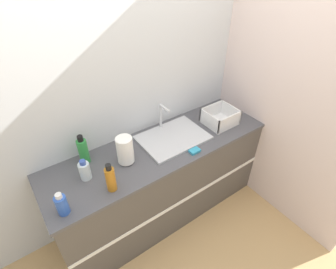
{
  "coord_description": "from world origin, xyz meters",
  "views": [
    {
      "loc": [
        -0.95,
        -1.16,
        2.34
      ],
      "look_at": [
        0.06,
        0.27,
        1.0
      ],
      "focal_mm": 28.0,
      "sensor_mm": 36.0,
      "label": 1
    }
  ],
  "objects_px": {
    "bottle_blue": "(62,205)",
    "dish_rack": "(220,118)",
    "bottle_amber": "(111,179)",
    "bottle_green": "(83,151)",
    "sink": "(173,137)",
    "paper_towel_roll": "(125,150)",
    "bottle_clear": "(85,171)"
  },
  "relations": [
    {
      "from": "bottle_green",
      "to": "bottle_blue",
      "type": "bearing_deg",
      "value": -127.49
    },
    {
      "from": "bottle_blue",
      "to": "dish_rack",
      "type": "bearing_deg",
      "value": 5.75
    },
    {
      "from": "dish_rack",
      "to": "bottle_clear",
      "type": "bearing_deg",
      "value": 177.7
    },
    {
      "from": "sink",
      "to": "paper_towel_roll",
      "type": "xyz_separation_m",
      "value": [
        -0.49,
        -0.03,
        0.1
      ]
    },
    {
      "from": "sink",
      "to": "bottle_clear",
      "type": "bearing_deg",
      "value": -178.71
    },
    {
      "from": "dish_rack",
      "to": "bottle_green",
      "type": "xyz_separation_m",
      "value": [
        -1.26,
        0.23,
        0.06
      ]
    },
    {
      "from": "bottle_clear",
      "to": "bottle_blue",
      "type": "height_order",
      "value": "bottle_blue"
    },
    {
      "from": "paper_towel_roll",
      "to": "bottle_green",
      "type": "distance_m",
      "value": 0.33
    },
    {
      "from": "bottle_green",
      "to": "dish_rack",
      "type": "bearing_deg",
      "value": -10.42
    },
    {
      "from": "sink",
      "to": "dish_rack",
      "type": "relative_size",
      "value": 2.05
    },
    {
      "from": "paper_towel_roll",
      "to": "dish_rack",
      "type": "distance_m",
      "value": 1.0
    },
    {
      "from": "dish_rack",
      "to": "bottle_clear",
      "type": "height_order",
      "value": "bottle_clear"
    },
    {
      "from": "bottle_amber",
      "to": "bottle_blue",
      "type": "xyz_separation_m",
      "value": [
        -0.35,
        -0.0,
        -0.03
      ]
    },
    {
      "from": "dish_rack",
      "to": "bottle_green",
      "type": "height_order",
      "value": "bottle_green"
    },
    {
      "from": "paper_towel_roll",
      "to": "bottle_green",
      "type": "height_order",
      "value": "bottle_green"
    },
    {
      "from": "paper_towel_roll",
      "to": "bottle_blue",
      "type": "bearing_deg",
      "value": -160.97
    },
    {
      "from": "bottle_green",
      "to": "bottle_blue",
      "type": "height_order",
      "value": "bottle_green"
    },
    {
      "from": "bottle_clear",
      "to": "bottle_amber",
      "type": "bearing_deg",
      "value": -62.09
    },
    {
      "from": "paper_towel_roll",
      "to": "bottle_blue",
      "type": "distance_m",
      "value": 0.6
    },
    {
      "from": "bottle_amber",
      "to": "bottle_green",
      "type": "relative_size",
      "value": 0.93
    },
    {
      "from": "sink",
      "to": "bottle_amber",
      "type": "height_order",
      "value": "sink"
    },
    {
      "from": "bottle_blue",
      "to": "paper_towel_roll",
      "type": "bearing_deg",
      "value": 19.03
    },
    {
      "from": "sink",
      "to": "paper_towel_roll",
      "type": "height_order",
      "value": "sink"
    },
    {
      "from": "paper_towel_roll",
      "to": "bottle_green",
      "type": "xyz_separation_m",
      "value": [
        -0.27,
        0.19,
        -0.01
      ]
    },
    {
      "from": "bottle_clear",
      "to": "bottle_green",
      "type": "xyz_separation_m",
      "value": [
        0.06,
        0.18,
        0.04
      ]
    },
    {
      "from": "sink",
      "to": "bottle_blue",
      "type": "xyz_separation_m",
      "value": [
        -1.05,
        -0.23,
        0.06
      ]
    },
    {
      "from": "bottle_clear",
      "to": "bottle_green",
      "type": "distance_m",
      "value": 0.19
    },
    {
      "from": "bottle_green",
      "to": "paper_towel_roll",
      "type": "bearing_deg",
      "value": -36.22
    },
    {
      "from": "dish_rack",
      "to": "bottle_amber",
      "type": "distance_m",
      "value": 1.23
    },
    {
      "from": "sink",
      "to": "bottle_clear",
      "type": "relative_size",
      "value": 3.4
    },
    {
      "from": "bottle_green",
      "to": "bottle_blue",
      "type": "distance_m",
      "value": 0.49
    },
    {
      "from": "bottle_clear",
      "to": "bottle_blue",
      "type": "relative_size",
      "value": 0.98
    }
  ]
}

